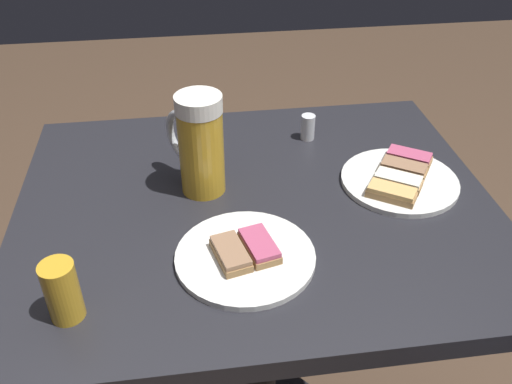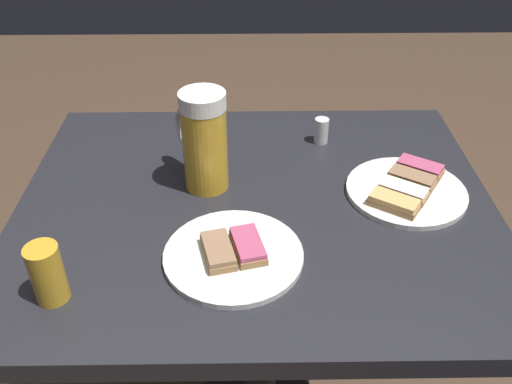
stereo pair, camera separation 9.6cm
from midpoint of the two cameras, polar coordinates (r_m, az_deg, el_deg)
name	(u,v)px [view 2 (the right image)]	position (r m, az deg, el deg)	size (l,w,h in m)	color
cafe_table	(256,270)	(1.08, 2.57, -8.17)	(0.83, 0.68, 0.77)	black
plate_near	(406,189)	(1.03, 17.83, 0.22)	(0.21, 0.21, 0.03)	white
plate_far	(233,254)	(0.85, 0.89, -6.52)	(0.22, 0.22, 0.03)	white
beer_mug	(203,140)	(0.97, -2.64, 5.25)	(0.10, 0.13, 0.18)	gold
beer_glass_small	(47,274)	(0.80, -17.53, -8.16)	(0.05, 0.05, 0.09)	gold
salt_shaker	(321,131)	(1.14, 9.15, 6.18)	(0.03, 0.03, 0.05)	silver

